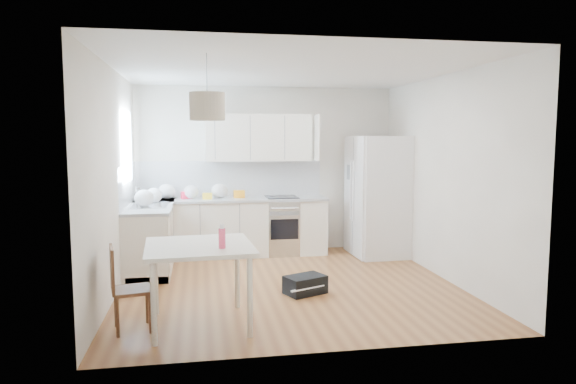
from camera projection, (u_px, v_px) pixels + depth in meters
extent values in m
plane|color=brown|center=(288.00, 285.00, 6.55)|extent=(4.20, 4.20, 0.00)
plane|color=white|center=(288.00, 70.00, 6.27)|extent=(4.20, 4.20, 0.00)
plane|color=beige|center=(267.00, 170.00, 8.47)|extent=(4.20, 0.00, 4.20)
plane|color=beige|center=(113.00, 182.00, 6.06)|extent=(0.00, 4.20, 4.20)
plane|color=beige|center=(445.00, 177.00, 6.77)|extent=(0.00, 4.20, 4.20)
cube|color=#BFE0F9|center=(127.00, 147.00, 7.14)|extent=(0.02, 1.00, 1.00)
cube|color=white|center=(232.00, 228.00, 8.17)|extent=(3.00, 0.60, 0.88)
cube|color=white|center=(151.00, 238.00, 7.38)|extent=(0.60, 1.80, 0.88)
cube|color=#A2A5A7|center=(232.00, 199.00, 8.12)|extent=(3.02, 0.64, 0.04)
cube|color=#A2A5A7|center=(150.00, 206.00, 7.33)|extent=(0.64, 1.82, 0.04)
cube|color=white|center=(230.00, 179.00, 8.38)|extent=(3.00, 0.01, 0.58)
cube|color=white|center=(128.00, 185.00, 7.25)|extent=(0.01, 1.80, 0.58)
cube|color=white|center=(259.00, 138.00, 8.23)|extent=(1.70, 0.32, 0.75)
cube|color=beige|center=(199.00, 247.00, 5.07)|extent=(1.10, 1.10, 0.04)
cylinder|color=white|center=(154.00, 304.00, 4.59)|extent=(0.05, 0.05, 0.78)
cylinder|color=white|center=(250.00, 297.00, 4.79)|extent=(0.05, 0.05, 0.78)
cylinder|color=white|center=(155.00, 278.00, 5.44)|extent=(0.05, 0.05, 0.78)
cylinder|color=white|center=(237.00, 273.00, 5.64)|extent=(0.05, 0.05, 0.78)
cylinder|color=#EB4163|center=(222.00, 236.00, 4.90)|extent=(0.07, 0.07, 0.23)
cube|color=black|center=(305.00, 285.00, 6.18)|extent=(0.55, 0.47, 0.22)
cylinder|color=beige|center=(207.00, 106.00, 5.08)|extent=(0.40, 0.40, 0.27)
ellipsoid|color=white|center=(167.00, 192.00, 7.98)|extent=(0.27, 0.23, 0.24)
ellipsoid|color=white|center=(191.00, 192.00, 8.06)|extent=(0.23, 0.20, 0.21)
ellipsoid|color=white|center=(220.00, 191.00, 8.13)|extent=(0.26, 0.22, 0.23)
ellipsoid|color=white|center=(154.00, 195.00, 7.56)|extent=(0.24, 0.20, 0.22)
ellipsoid|color=white|center=(144.00, 198.00, 7.09)|extent=(0.27, 0.23, 0.24)
cube|color=orange|center=(239.00, 194.00, 8.17)|extent=(0.18, 0.11, 0.12)
cube|color=yellow|center=(207.00, 196.00, 7.98)|extent=(0.15, 0.10, 0.10)
cube|color=red|center=(187.00, 195.00, 8.06)|extent=(0.18, 0.14, 0.11)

